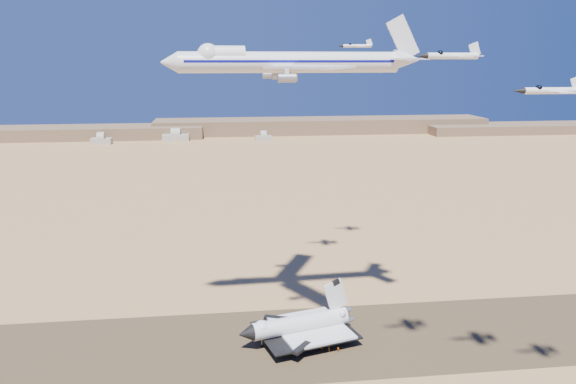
{
  "coord_description": "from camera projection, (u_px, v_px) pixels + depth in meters",
  "views": [
    {
      "loc": [
        -10.88,
        -166.7,
        90.43
      ],
      "look_at": [
        10.76,
        8.0,
        49.0
      ],
      "focal_mm": 35.0,
      "sensor_mm": 36.0,
      "label": 1
    }
  ],
  "objects": [
    {
      "name": "hangars",
      "position": [
        172.0,
        138.0,
        636.46
      ],
      "size": [
        200.5,
        29.5,
        30.0
      ],
      "color": "#A4A191",
      "rests_on": "ground"
    },
    {
      "name": "crew_b",
      "position": [
        322.0,
        348.0,
        178.99
      ],
      "size": [
        0.97,
        0.97,
        1.79
      ],
      "primitive_type": "imported",
      "rotation": [
        0.0,
        0.0,
        2.34
      ],
      "color": "#E05F0D",
      "rests_on": "runway"
    },
    {
      "name": "chase_jet_d",
      "position": [
        325.0,
        64.0,
        220.33
      ],
      "size": [
        16.55,
        8.96,
        4.12
      ],
      "rotation": [
        0.0,
        0.0,
        -0.08
      ],
      "color": "white"
    },
    {
      "name": "shuttle",
      "position": [
        299.0,
        326.0,
        184.4
      ],
      "size": [
        40.43,
        31.38,
        19.78
      ],
      "rotation": [
        0.0,
        0.0,
        0.27
      ],
      "color": "silver",
      "rests_on": "runway"
    },
    {
      "name": "ground",
      "position": [
        258.0,
        344.0,
        183.05
      ],
      "size": [
        1200.0,
        1200.0,
        0.0
      ],
      "primitive_type": "plane",
      "color": "tan",
      "rests_on": "ground"
    },
    {
      "name": "runway",
      "position": [
        258.0,
        344.0,
        183.04
      ],
      "size": [
        600.0,
        50.0,
        0.06
      ],
      "primitive_type": "cube",
      "color": "#4E3B27",
      "rests_on": "ground"
    },
    {
      "name": "crew_c",
      "position": [
        338.0,
        349.0,
        178.06
      ],
      "size": [
        1.1,
        0.97,
        1.68
      ],
      "primitive_type": "imported",
      "rotation": [
        0.0,
        0.0,
        2.54
      ],
      "color": "#E05F0D",
      "rests_on": "runway"
    },
    {
      "name": "carrier_747",
      "position": [
        283.0,
        62.0,
        172.36
      ],
      "size": [
        80.86,
        62.73,
        20.17
      ],
      "rotation": [
        0.0,
        0.0,
        0.04
      ],
      "color": "white"
    },
    {
      "name": "crew_a",
      "position": [
        329.0,
        349.0,
        178.01
      ],
      "size": [
        0.51,
        0.73,
        1.92
      ],
      "primitive_type": "imported",
      "rotation": [
        0.0,
        0.0,
        1.5
      ],
      "color": "#E05F0D",
      "rests_on": "runway"
    },
    {
      "name": "chase_jet_a",
      "position": [
        451.0,
        56.0,
        129.5
      ],
      "size": [
        16.12,
        8.79,
        4.02
      ],
      "rotation": [
        0.0,
        0.0,
        0.1
      ],
      "color": "white"
    },
    {
      "name": "ridgeline",
      "position": [
        280.0,
        128.0,
        698.5
      ],
      "size": [
        960.0,
        90.0,
        18.0
      ],
      "color": "#7D6145",
      "rests_on": "ground"
    },
    {
      "name": "chase_jet_e",
      "position": [
        356.0,
        46.0,
        238.9
      ],
      "size": [
        14.96,
        8.26,
        3.74
      ],
      "rotation": [
        0.0,
        0.0,
        -0.13
      ],
      "color": "white"
    },
    {
      "name": "chase_jet_b",
      "position": [
        551.0,
        90.0,
        125.7
      ],
      "size": [
        16.58,
        8.8,
        4.13
      ],
      "rotation": [
        0.0,
        0.0,
        -0.03
      ],
      "color": "white"
    }
  ]
}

